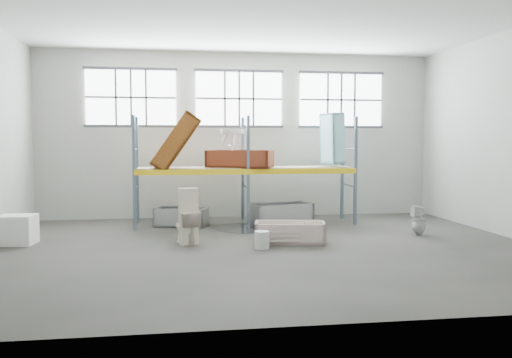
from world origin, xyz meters
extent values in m
cube|color=#4B4740|center=(0.00, 0.00, -0.05)|extent=(12.00, 10.00, 0.10)
cube|color=silver|center=(0.00, 0.00, 5.05)|extent=(12.00, 10.00, 0.10)
cube|color=#9D9C91|center=(0.00, 5.05, 2.50)|extent=(12.00, 0.10, 5.00)
cube|color=#A8A79B|center=(0.00, -5.05, 2.50)|extent=(12.00, 0.10, 5.00)
cube|color=white|center=(-3.20, 4.94, 3.60)|extent=(2.60, 0.04, 1.60)
cube|color=white|center=(0.00, 4.94, 3.60)|extent=(2.60, 0.04, 1.60)
cube|color=white|center=(3.20, 4.94, 3.60)|extent=(2.60, 0.04, 1.60)
cube|color=slate|center=(-3.00, 2.90, 1.50)|extent=(0.08, 0.08, 3.00)
cube|color=slate|center=(-3.00, 4.10, 1.50)|extent=(0.08, 0.08, 3.00)
cube|color=slate|center=(0.00, 2.90, 1.50)|extent=(0.08, 0.08, 3.00)
cube|color=slate|center=(0.00, 4.10, 1.50)|extent=(0.08, 0.08, 3.00)
cube|color=slate|center=(3.00, 2.90, 1.50)|extent=(0.08, 0.08, 3.00)
cube|color=slate|center=(3.00, 4.10, 1.50)|extent=(0.08, 0.08, 3.00)
cube|color=yellow|center=(0.00, 2.90, 1.50)|extent=(6.00, 0.10, 0.14)
cube|color=yellow|center=(0.00, 4.10, 1.50)|extent=(6.00, 0.10, 0.14)
cube|color=gray|center=(0.00, 3.50, 1.58)|extent=(5.90, 1.10, 0.03)
cylinder|color=black|center=(0.00, 2.70, 0.00)|extent=(1.80, 1.80, 0.00)
cube|color=beige|center=(1.22, 0.75, 0.28)|extent=(0.39, 0.21, 0.36)
imported|color=beige|center=(0.22, 0.53, 0.16)|extent=(0.55, 0.55, 0.17)
imported|color=beige|center=(-1.72, 0.79, 0.38)|extent=(0.69, 0.85, 0.76)
cube|color=beige|center=(-1.66, 0.66, 0.64)|extent=(0.45, 0.33, 1.27)
imported|color=silver|center=(4.01, 1.05, 0.37)|extent=(0.38, 0.37, 0.75)
imported|color=silver|center=(-0.38, 3.39, 2.09)|extent=(0.80, 0.70, 0.59)
cylinder|color=beige|center=(-0.10, -0.04, 0.19)|extent=(0.41, 0.41, 0.37)
cube|color=white|center=(-5.48, 1.25, 0.33)|extent=(0.83, 0.73, 0.66)
cube|color=beige|center=(-5.79, 1.54, 0.22)|extent=(0.59, 0.59, 0.44)
camera|label=1|loc=(-1.96, -11.50, 2.32)|focal=38.09mm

